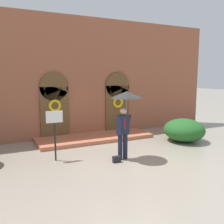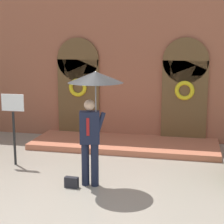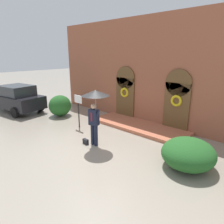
# 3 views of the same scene
# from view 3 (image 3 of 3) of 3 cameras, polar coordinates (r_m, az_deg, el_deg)

# --- Properties ---
(ground_plane) EXTENTS (80.00, 80.00, 0.00)m
(ground_plane) POSITION_cam_3_polar(r_m,az_deg,el_deg) (8.48, -4.65, -9.78)
(ground_plane) COLOR gray
(building_facade) EXTENTS (14.00, 2.30, 5.60)m
(building_facade) POSITION_cam_3_polar(r_m,az_deg,el_deg) (10.92, 11.38, 10.49)
(building_facade) COLOR #9E563D
(building_facade) RESTS_ON ground
(person_with_umbrella) EXTENTS (1.10, 1.10, 2.36)m
(person_with_umbrella) POSITION_cam_3_polar(r_m,az_deg,el_deg) (7.93, -4.86, 3.07)
(person_with_umbrella) COLOR #191E33
(person_with_umbrella) RESTS_ON ground
(handbag) EXTENTS (0.29, 0.14, 0.22)m
(handbag) POSITION_cam_3_polar(r_m,az_deg,el_deg) (8.70, -7.54, -8.36)
(handbag) COLOR black
(handbag) RESTS_ON ground
(sign_post) EXTENTS (0.56, 0.06, 1.72)m
(sign_post) POSITION_cam_3_polar(r_m,az_deg,el_deg) (10.33, -9.58, 1.72)
(sign_post) COLOR black
(sign_post) RESTS_ON ground
(shrub_left) EXTENTS (1.29, 1.39, 1.29)m
(shrub_left) POSITION_cam_3_polar(r_m,az_deg,el_deg) (12.74, -14.61, 1.77)
(shrub_left) COLOR #235B23
(shrub_left) RESTS_ON ground
(shrub_right) EXTENTS (1.75, 1.86, 1.00)m
(shrub_right) POSITION_cam_3_polar(r_m,az_deg,el_deg) (7.29, 20.94, -11.04)
(shrub_right) COLOR #235B23
(shrub_right) RESTS_ON ground
(parked_car) EXTENTS (4.32, 2.46, 1.76)m
(parked_car) POSITION_cam_3_polar(r_m,az_deg,el_deg) (14.71, -25.68, 3.53)
(parked_car) COLOR black
(parked_car) RESTS_ON ground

